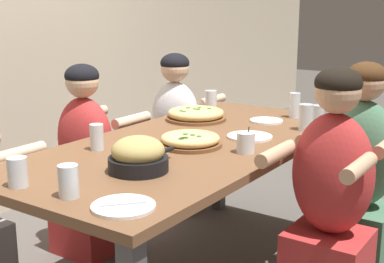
{
  "coord_description": "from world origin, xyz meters",
  "views": [
    {
      "loc": [
        -2.1,
        -1.44,
        1.42
      ],
      "look_at": [
        0.0,
        0.0,
        0.81
      ],
      "focal_mm": 50.0,
      "sensor_mm": 36.0,
      "label": 1
    }
  ],
  "objects_px": {
    "drinking_glass_b": "(211,100)",
    "diner_near_center": "(330,211)",
    "drinking_glass_c": "(306,119)",
    "pizza_board_second": "(196,115)",
    "diner_far_center": "(87,169)",
    "drinking_glass_a": "(295,107)",
    "drinking_glass_e": "(318,117)",
    "drinking_glass_f": "(69,183)",
    "skillet_bowl": "(138,156)",
    "empty_plate_b": "(123,206)",
    "cocktail_glass_blue": "(246,144)",
    "pizza_board_main": "(190,140)",
    "empty_plate_c": "(250,137)",
    "drinking_glass_d": "(97,139)",
    "diner_far_right": "(176,138)",
    "empty_plate_a": "(266,121)",
    "diner_near_midright": "(358,188)",
    "drinking_glass_g": "(18,173)"
  },
  "relations": [
    {
      "from": "drinking_glass_b",
      "to": "diner_near_center",
      "type": "relative_size",
      "value": 0.1
    },
    {
      "from": "drinking_glass_c",
      "to": "diner_near_center",
      "type": "height_order",
      "value": "diner_near_center"
    },
    {
      "from": "pizza_board_second",
      "to": "diner_far_center",
      "type": "xyz_separation_m",
      "value": [
        -0.46,
        0.44,
        -0.29
      ]
    },
    {
      "from": "drinking_glass_a",
      "to": "drinking_glass_e",
      "type": "bearing_deg",
      "value": -123.39
    },
    {
      "from": "drinking_glass_b",
      "to": "diner_far_center",
      "type": "distance_m",
      "value": 0.94
    },
    {
      "from": "drinking_glass_f",
      "to": "diner_near_center",
      "type": "distance_m",
      "value": 1.15
    },
    {
      "from": "diner_far_center",
      "to": "skillet_bowl",
      "type": "bearing_deg",
      "value": -31.19
    },
    {
      "from": "drinking_glass_a",
      "to": "drinking_glass_f",
      "type": "xyz_separation_m",
      "value": [
        -1.7,
        0.1,
        -0.01
      ]
    },
    {
      "from": "empty_plate_b",
      "to": "cocktail_glass_blue",
      "type": "relative_size",
      "value": 1.83
    },
    {
      "from": "pizza_board_main",
      "to": "cocktail_glass_blue",
      "type": "bearing_deg",
      "value": -81.04
    },
    {
      "from": "empty_plate_b",
      "to": "drinking_glass_f",
      "type": "height_order",
      "value": "drinking_glass_f"
    },
    {
      "from": "empty_plate_c",
      "to": "drinking_glass_c",
      "type": "xyz_separation_m",
      "value": [
        0.32,
        -0.17,
        0.05
      ]
    },
    {
      "from": "empty_plate_b",
      "to": "diner_near_center",
      "type": "xyz_separation_m",
      "value": [
        0.9,
        -0.39,
        -0.23
      ]
    },
    {
      "from": "empty_plate_b",
      "to": "diner_far_center",
      "type": "bearing_deg",
      "value": 50.97
    },
    {
      "from": "drinking_glass_d",
      "to": "diner_far_center",
      "type": "relative_size",
      "value": 0.11
    },
    {
      "from": "drinking_glass_c",
      "to": "diner_near_center",
      "type": "bearing_deg",
      "value": -146.03
    },
    {
      "from": "pizza_board_second",
      "to": "skillet_bowl",
      "type": "height_order",
      "value": "skillet_bowl"
    },
    {
      "from": "drinking_glass_a",
      "to": "diner_near_center",
      "type": "xyz_separation_m",
      "value": [
        -0.76,
        -0.52,
        -0.29
      ]
    },
    {
      "from": "drinking_glass_b",
      "to": "diner_far_right",
      "type": "height_order",
      "value": "diner_far_right"
    },
    {
      "from": "empty_plate_b",
      "to": "drinking_glass_d",
      "type": "relative_size",
      "value": 1.77
    },
    {
      "from": "skillet_bowl",
      "to": "cocktail_glass_blue",
      "type": "height_order",
      "value": "skillet_bowl"
    },
    {
      "from": "cocktail_glass_blue",
      "to": "drinking_glass_f",
      "type": "relative_size",
      "value": 1.01
    },
    {
      "from": "empty_plate_a",
      "to": "diner_near_midright",
      "type": "bearing_deg",
      "value": -106.08
    },
    {
      "from": "empty_plate_a",
      "to": "drinking_glass_b",
      "type": "height_order",
      "value": "drinking_glass_b"
    },
    {
      "from": "empty_plate_a",
      "to": "drinking_glass_b",
      "type": "distance_m",
      "value": 0.52
    },
    {
      "from": "cocktail_glass_blue",
      "to": "drinking_glass_d",
      "type": "xyz_separation_m",
      "value": [
        -0.34,
        0.59,
        0.01
      ]
    },
    {
      "from": "diner_near_center",
      "to": "drinking_glass_e",
      "type": "bearing_deg",
      "value": -63.26
    },
    {
      "from": "empty_plate_a",
      "to": "empty_plate_c",
      "type": "distance_m",
      "value": 0.4
    },
    {
      "from": "pizza_board_main",
      "to": "diner_near_midright",
      "type": "relative_size",
      "value": 0.26
    },
    {
      "from": "diner_near_midright",
      "to": "pizza_board_main",
      "type": "bearing_deg",
      "value": 38.12
    },
    {
      "from": "empty_plate_c",
      "to": "diner_far_right",
      "type": "distance_m",
      "value": 1.11
    },
    {
      "from": "skillet_bowl",
      "to": "empty_plate_a",
      "type": "height_order",
      "value": "skillet_bowl"
    },
    {
      "from": "drinking_glass_e",
      "to": "diner_far_right",
      "type": "distance_m",
      "value": 1.13
    },
    {
      "from": "empty_plate_b",
      "to": "diner_far_right",
      "type": "distance_m",
      "value": 1.98
    },
    {
      "from": "pizza_board_main",
      "to": "cocktail_glass_blue",
      "type": "xyz_separation_m",
      "value": [
        0.04,
        -0.28,
        0.01
      ]
    },
    {
      "from": "diner_far_right",
      "to": "cocktail_glass_blue",
      "type": "bearing_deg",
      "value": -40.08
    },
    {
      "from": "drinking_glass_f",
      "to": "diner_near_center",
      "type": "relative_size",
      "value": 0.1
    },
    {
      "from": "drinking_glass_g",
      "to": "diner_near_center",
      "type": "xyz_separation_m",
      "value": [
        0.96,
        -0.86,
        -0.27
      ]
    },
    {
      "from": "pizza_board_main",
      "to": "diner_far_right",
      "type": "xyz_separation_m",
      "value": [
        0.9,
        0.74,
        -0.28
      ]
    },
    {
      "from": "drinking_glass_c",
      "to": "drinking_glass_f",
      "type": "xyz_separation_m",
      "value": [
        -1.43,
        0.28,
        -0.01
      ]
    },
    {
      "from": "drinking_glass_e",
      "to": "cocktail_glass_blue",
      "type": "bearing_deg",
      "value": 175.02
    },
    {
      "from": "drinking_glass_b",
      "to": "diner_near_midright",
      "type": "bearing_deg",
      "value": -107.84
    },
    {
      "from": "drinking_glass_a",
      "to": "diner_far_center",
      "type": "bearing_deg",
      "value": 133.78
    },
    {
      "from": "empty_plate_a",
      "to": "diner_near_midright",
      "type": "relative_size",
      "value": 0.16
    },
    {
      "from": "diner_near_center",
      "to": "empty_plate_a",
      "type": "bearing_deg",
      "value": -43.32
    },
    {
      "from": "empty_plate_b",
      "to": "drinking_glass_g",
      "type": "xyz_separation_m",
      "value": [
        -0.06,
        0.47,
        0.04
      ]
    },
    {
      "from": "cocktail_glass_blue",
      "to": "drinking_glass_f",
      "type": "distance_m",
      "value": 0.88
    },
    {
      "from": "skillet_bowl",
      "to": "diner_far_center",
      "type": "height_order",
      "value": "diner_far_center"
    },
    {
      "from": "drinking_glass_d",
      "to": "diner_near_center",
      "type": "relative_size",
      "value": 0.1
    },
    {
      "from": "cocktail_glass_blue",
      "to": "drinking_glass_c",
      "type": "bearing_deg",
      "value": -4.68
    }
  ]
}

